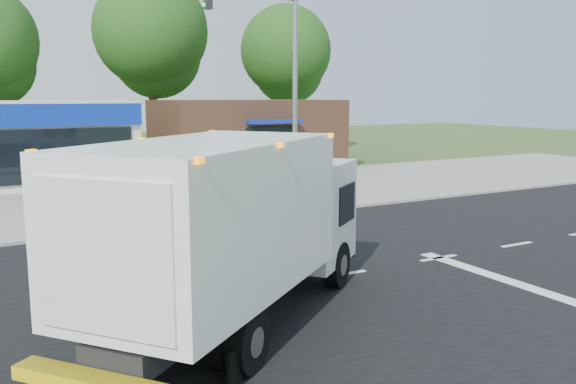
# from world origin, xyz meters

# --- Properties ---
(ground) EXTENTS (120.00, 120.00, 0.00)m
(ground) POSITION_xyz_m (0.00, 0.00, 0.00)
(ground) COLOR #385123
(ground) RESTS_ON ground
(road_asphalt) EXTENTS (60.00, 14.00, 0.02)m
(road_asphalt) POSITION_xyz_m (0.00, 0.00, 0.00)
(road_asphalt) COLOR black
(road_asphalt) RESTS_ON ground
(sidewalk) EXTENTS (60.00, 2.40, 0.12)m
(sidewalk) POSITION_xyz_m (0.00, 8.20, 0.06)
(sidewalk) COLOR gray
(sidewalk) RESTS_ON ground
(parking_apron) EXTENTS (60.00, 9.00, 0.02)m
(parking_apron) POSITION_xyz_m (0.00, 14.00, 0.01)
(parking_apron) COLOR gray
(parking_apron) RESTS_ON ground
(lane_markings) EXTENTS (55.20, 7.00, 0.01)m
(lane_markings) POSITION_xyz_m (1.35, -1.35, 0.02)
(lane_markings) COLOR silver
(lane_markings) RESTS_ON road_asphalt
(ems_box_truck) EXTENTS (7.80, 6.86, 3.54)m
(ems_box_truck) POSITION_xyz_m (-3.68, -1.71, 2.04)
(ems_box_truck) COLOR black
(ems_box_truck) RESTS_ON ground
(emergency_worker) EXTENTS (0.80, 0.83, 2.03)m
(emergency_worker) POSITION_xyz_m (-3.84, -2.90, 0.99)
(emergency_worker) COLOR tan
(emergency_worker) RESTS_ON ground
(brown_storefront) EXTENTS (10.00, 6.70, 4.00)m
(brown_storefront) POSITION_xyz_m (7.00, 19.98, 2.00)
(brown_storefront) COLOR #382316
(brown_storefront) RESTS_ON ground
(traffic_signal_pole) EXTENTS (3.51, 0.25, 8.00)m
(traffic_signal_pole) POSITION_xyz_m (2.35, 7.60, 4.92)
(traffic_signal_pole) COLOR gray
(traffic_signal_pole) RESTS_ON ground
(background_trees) EXTENTS (36.77, 7.39, 12.10)m
(background_trees) POSITION_xyz_m (-0.85, 28.16, 7.38)
(background_trees) COLOR #332114
(background_trees) RESTS_ON ground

